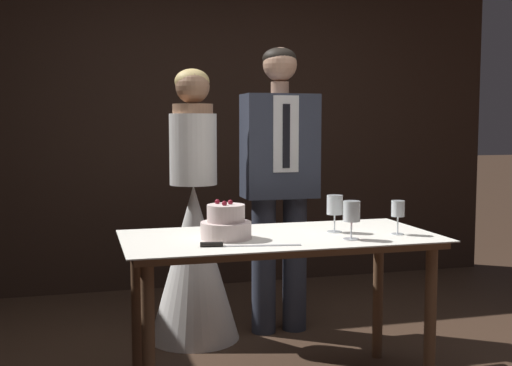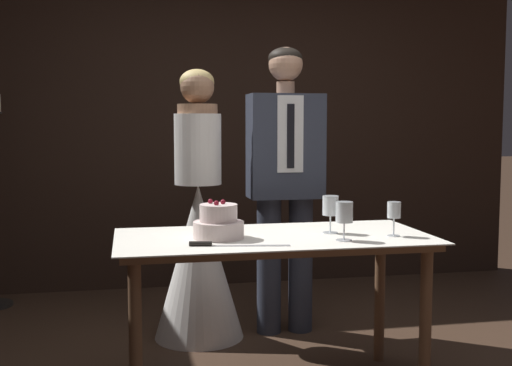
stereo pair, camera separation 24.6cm
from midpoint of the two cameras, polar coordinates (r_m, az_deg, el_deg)
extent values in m
cube|color=black|center=(5.16, -1.66, 6.24)|extent=(4.91, 0.12, 2.76)
cylinder|color=brown|center=(2.81, -8.12, -14.20)|extent=(0.06, 0.06, 0.72)
cylinder|color=brown|center=(3.16, 17.05, -12.15)|extent=(0.06, 0.06, 0.72)
cylinder|color=brown|center=(3.33, -8.66, -11.06)|extent=(0.06, 0.06, 0.72)
cylinder|color=brown|center=(3.64, 12.89, -9.75)|extent=(0.06, 0.06, 0.72)
cube|color=brown|center=(3.08, 3.87, -5.13)|extent=(1.44, 0.67, 0.03)
cube|color=white|center=(3.08, 3.87, -4.76)|extent=(1.50, 0.73, 0.01)
cylinder|color=beige|center=(2.99, -0.99, -4.20)|extent=(0.24, 0.24, 0.08)
cylinder|color=beige|center=(2.98, -1.00, -2.69)|extent=(0.18, 0.18, 0.08)
sphere|color=maroon|center=(2.99, -0.59, -1.71)|extent=(0.02, 0.02, 0.02)
sphere|color=maroon|center=(3.01, -1.74, -1.65)|extent=(0.02, 0.02, 0.02)
sphere|color=maroon|center=(2.94, -1.15, -1.81)|extent=(0.02, 0.02, 0.02)
cube|color=silver|center=(2.81, 2.09, -5.59)|extent=(0.34, 0.08, 0.00)
cylinder|color=black|center=(2.81, -2.45, -5.42)|extent=(0.10, 0.04, 0.02)
cylinder|color=silver|center=(3.15, 14.34, -4.58)|extent=(0.06, 0.06, 0.00)
cylinder|color=silver|center=(3.14, 14.35, -3.79)|extent=(0.01, 0.01, 0.08)
cylinder|color=silver|center=(3.13, 14.39, -2.34)|extent=(0.06, 0.06, 0.08)
cylinder|color=maroon|center=(3.14, 14.38, -2.75)|extent=(0.05, 0.05, 0.03)
cylinder|color=silver|center=(2.99, 10.18, -5.04)|extent=(0.08, 0.08, 0.00)
cylinder|color=silver|center=(2.98, 10.19, -4.24)|extent=(0.01, 0.01, 0.08)
cylinder|color=silver|center=(2.97, 10.22, -2.57)|extent=(0.08, 0.08, 0.09)
cylinder|color=maroon|center=(2.97, 10.21, -3.21)|extent=(0.06, 0.06, 0.03)
cylinder|color=silver|center=(3.18, 8.83, -4.40)|extent=(0.07, 0.07, 0.00)
cylinder|color=silver|center=(3.17, 8.84, -3.61)|extent=(0.01, 0.01, 0.08)
cylinder|color=silver|center=(3.16, 8.87, -2.00)|extent=(0.08, 0.08, 0.10)
cone|color=white|center=(3.90, -3.31, -6.97)|extent=(0.54, 0.54, 0.94)
cylinder|color=white|center=(3.82, -3.36, 3.02)|extent=(0.28, 0.28, 0.42)
cylinder|color=#A37556|center=(3.82, -3.38, 6.60)|extent=(0.24, 0.24, 0.06)
sphere|color=#A37556|center=(3.82, -3.39, 8.53)|extent=(0.20, 0.20, 0.20)
ellipsoid|color=#D6B770|center=(3.84, -3.43, 8.97)|extent=(0.21, 0.21, 0.15)
cylinder|color=#333847|center=(4.00, 2.94, -7.36)|extent=(0.15, 0.15, 0.84)
cylinder|color=#333847|center=(4.05, 5.74, -7.21)|extent=(0.15, 0.15, 0.84)
cube|color=#333847|center=(3.93, 4.42, 3.28)|extent=(0.45, 0.24, 0.63)
cube|color=white|center=(3.81, 4.94, 4.36)|extent=(0.16, 0.01, 0.46)
cube|color=black|center=(3.80, 4.96, 4.16)|extent=(0.04, 0.01, 0.38)
cylinder|color=tan|center=(3.93, 4.46, 8.44)|extent=(0.11, 0.11, 0.07)
sphere|color=tan|center=(3.94, 4.47, 10.48)|extent=(0.21, 0.21, 0.21)
ellipsoid|color=black|center=(3.95, 4.44, 10.99)|extent=(0.21, 0.21, 0.13)
camera|label=1|loc=(0.12, -87.96, 0.19)|focal=45.00mm
camera|label=2|loc=(0.12, 92.04, -0.19)|focal=45.00mm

